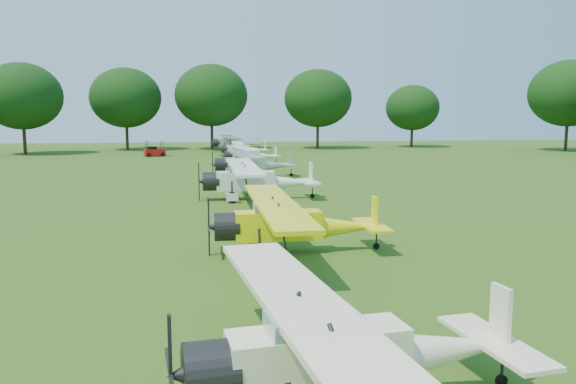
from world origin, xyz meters
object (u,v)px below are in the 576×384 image
aircraft_2 (291,220)px  aircraft_7 (234,141)px  aircraft_1 (345,345)px  aircraft_6 (242,148)px  golf_cart (154,151)px  aircraft_3 (254,178)px  aircraft_4 (251,162)px  aircraft_5 (249,154)px

aircraft_2 → aircraft_7: 62.38m
aircraft_1 → aircraft_6: bearing=80.6°
aircraft_7 → golf_cart: 14.74m
aircraft_1 → aircraft_3: (0.43, 25.08, 0.16)m
golf_cart → aircraft_7: bearing=26.7°
aircraft_1 → aircraft_3: 25.09m
aircraft_1 → golf_cart: golf_cart is taller
aircraft_4 → aircraft_5: (0.70, 12.44, -0.17)m
aircraft_1 → aircraft_5: size_ratio=1.06×
aircraft_2 → aircraft_3: aircraft_3 is taller
aircraft_5 → aircraft_6: (-0.06, 11.40, -0.00)m
aircraft_2 → aircraft_5: aircraft_2 is taller
aircraft_3 → aircraft_6: (1.36, 36.46, -0.24)m
aircraft_7 → aircraft_2: bearing=-94.3°
aircraft_3 → aircraft_7: bearing=88.3°
aircraft_4 → aircraft_6: aircraft_4 is taller
aircraft_1 → aircraft_6: size_ratio=1.07×
golf_cart → aircraft_3: bearing=-93.7°
aircraft_7 → aircraft_5: bearing=-92.5°
aircraft_7 → aircraft_1: bearing=-94.8°
aircraft_4 → aircraft_3: bearing=-97.9°
aircraft_5 → aircraft_6: bearing=82.8°
aircraft_5 → aircraft_7: bearing=83.8°
aircraft_5 → aircraft_7: size_ratio=0.83×
aircraft_2 → aircraft_6: 50.12m
aircraft_1 → aircraft_3: aircraft_3 is taller
aircraft_4 → aircraft_5: size_ratio=1.15×
aircraft_2 → aircraft_3: size_ratio=0.91×
aircraft_1 → aircraft_7: aircraft_7 is taller
aircraft_2 → aircraft_1: bearing=-94.5°
aircraft_5 → golf_cart: (-11.06, 13.36, -0.40)m
aircraft_1 → aircraft_4: aircraft_4 is taller
aircraft_1 → golf_cart: size_ratio=3.66×
aircraft_5 → aircraft_6: aircraft_5 is taller
aircraft_6 → aircraft_7: bearing=92.7°
aircraft_1 → aircraft_6: 61.57m
aircraft_3 → aircraft_6: 36.48m
aircraft_4 → aircraft_5: 12.46m
aircraft_6 → aircraft_7: 12.28m
aircraft_4 → golf_cart: 27.81m
aircraft_6 → aircraft_3: bearing=-91.7°
aircraft_5 → aircraft_2: bearing=-99.1°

